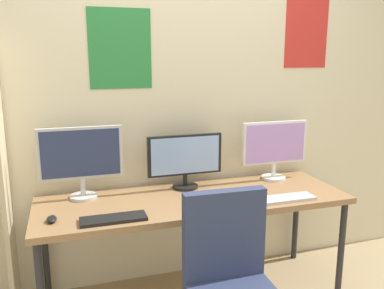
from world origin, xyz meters
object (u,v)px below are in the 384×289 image
at_px(monitor_right, 275,147).
at_px(monitor_center, 185,159).
at_px(desk, 194,205).
at_px(computer_mouse, 52,219).
at_px(keyboard_left, 114,219).
at_px(monitor_left, 81,158).
at_px(keyboard_right, 286,198).

bearing_deg(monitor_right, monitor_center, -180.00).
xyz_separation_m(desk, computer_mouse, (-0.90, -0.14, 0.07)).
height_order(desk, monitor_center, monitor_center).
bearing_deg(monitor_center, computer_mouse, -158.47).
distance_m(desk, keyboard_left, 0.61).
bearing_deg(monitor_left, computer_mouse, -118.45).
bearing_deg(keyboard_left, monitor_right, 19.27).
bearing_deg(keyboard_right, monitor_right, 71.83).
bearing_deg(keyboard_left, monitor_center, 38.30).
xyz_separation_m(monitor_center, keyboard_right, (0.56, -0.44, -0.20)).
bearing_deg(monitor_right, keyboard_right, -108.17).
distance_m(monitor_center, keyboard_right, 0.74).
xyz_separation_m(desk, monitor_left, (-0.71, 0.21, 0.33)).
relative_size(desk, keyboard_left, 5.44).
bearing_deg(desk, monitor_right, 16.75).
distance_m(monitor_left, monitor_center, 0.71).
bearing_deg(monitor_center, monitor_right, 0.00).
bearing_deg(computer_mouse, monitor_center, 21.53).
relative_size(monitor_right, keyboard_right, 1.39).
height_order(monitor_right, computer_mouse, monitor_right).
relative_size(monitor_left, monitor_right, 1.03).
bearing_deg(monitor_center, keyboard_left, -141.70).
xyz_separation_m(keyboard_right, computer_mouse, (-1.46, 0.09, 0.01)).
xyz_separation_m(keyboard_left, computer_mouse, (-0.34, 0.09, 0.01)).
bearing_deg(keyboard_right, monitor_left, 160.73).
xyz_separation_m(monitor_right, computer_mouse, (-1.60, -0.35, -0.24)).
bearing_deg(monitor_right, desk, -163.25).
bearing_deg(keyboard_left, computer_mouse, 165.28).
xyz_separation_m(monitor_left, computer_mouse, (-0.19, -0.35, -0.26)).
relative_size(desk, keyboard_right, 5.45).
bearing_deg(computer_mouse, monitor_left, 61.55).
height_order(monitor_left, monitor_center, monitor_left).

